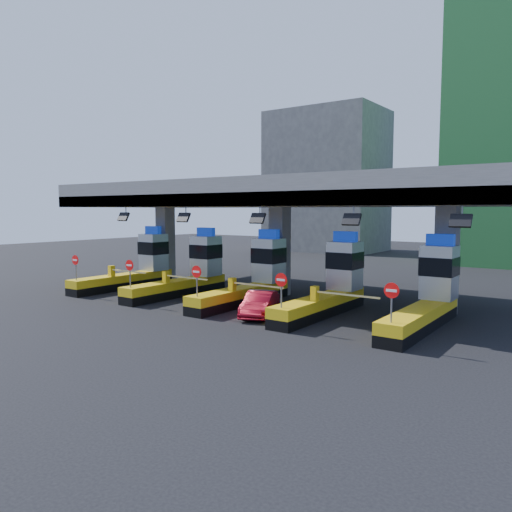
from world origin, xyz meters
The scene contains 9 objects.
ground centered at (0.00, 0.00, 0.00)m, with size 120.00×120.00×0.00m, color black.
toll_canopy centered at (0.00, 2.87, 6.13)m, with size 28.00×12.09×7.00m.
toll_lane_far_left centered at (-10.00, 0.28, 1.40)m, with size 4.43×8.00×4.16m.
toll_lane_left centered at (-5.00, 0.28, 1.40)m, with size 4.43×8.00×4.16m.
toll_lane_center centered at (0.00, 0.28, 1.40)m, with size 4.43×8.00×4.16m.
toll_lane_right centered at (5.00, 0.28, 1.40)m, with size 4.43×8.00×4.16m.
toll_lane_far_right centered at (10.00, 0.28, 1.40)m, with size 4.43×8.00×4.16m.
bg_building_concrete centered at (-14.00, 36.00, 9.00)m, with size 14.00×10.00×18.00m, color #4C4C49.
red_car centered at (2.54, -2.75, 0.62)m, with size 1.31×3.77×1.24m, color maroon.
Camera 1 is at (16.71, -22.92, 5.31)m, focal length 35.00 mm.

